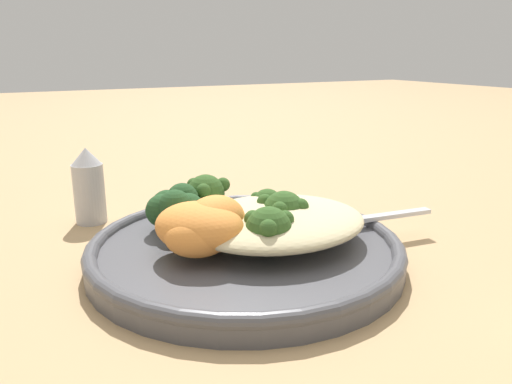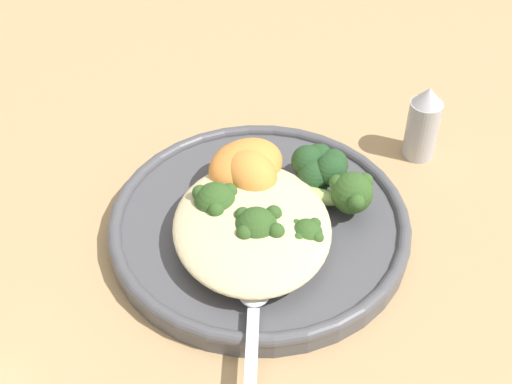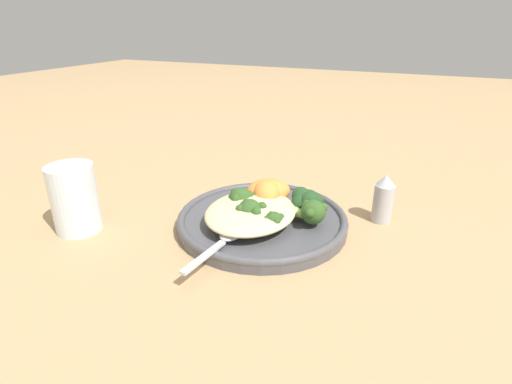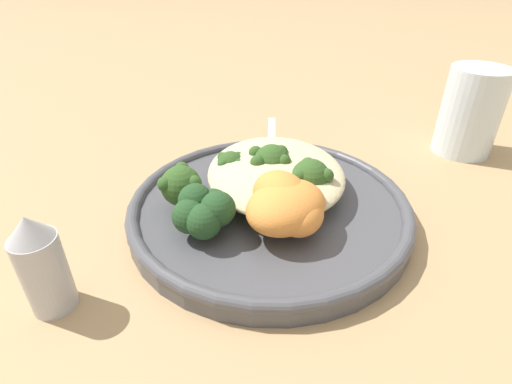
% 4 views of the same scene
% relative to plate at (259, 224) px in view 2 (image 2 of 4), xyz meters
% --- Properties ---
extents(ground_plane, '(4.00, 4.00, 0.00)m').
position_rel_plate_xyz_m(ground_plane, '(-0.02, -0.01, -0.01)').
color(ground_plane, tan).
extents(plate, '(0.26, 0.26, 0.02)m').
position_rel_plate_xyz_m(plate, '(0.00, 0.00, 0.00)').
color(plate, '#4C4C51').
rests_on(plate, ground_plane).
extents(quinoa_mound, '(0.15, 0.13, 0.03)m').
position_rel_plate_xyz_m(quinoa_mound, '(-0.02, 0.01, 0.02)').
color(quinoa_mound, beige).
rests_on(quinoa_mound, plate).
extents(broccoli_stalk_0, '(0.06, 0.09, 0.04)m').
position_rel_plate_xyz_m(broccoli_stalk_0, '(0.00, 0.03, 0.03)').
color(broccoli_stalk_0, '#9EBC66').
rests_on(broccoli_stalk_0, plate).
extents(broccoli_stalk_1, '(0.08, 0.04, 0.04)m').
position_rel_plate_xyz_m(broccoli_stalk_1, '(-0.02, 0.00, 0.03)').
color(broccoli_stalk_1, '#9EBC66').
rests_on(broccoli_stalk_1, plate).
extents(broccoli_stalk_2, '(0.09, 0.05, 0.03)m').
position_rel_plate_xyz_m(broccoli_stalk_2, '(-0.02, -0.03, 0.02)').
color(broccoli_stalk_2, '#9EBC66').
rests_on(broccoli_stalk_2, plate).
extents(broccoli_stalk_3, '(0.06, 0.12, 0.04)m').
position_rel_plate_xyz_m(broccoli_stalk_3, '(0.01, -0.06, 0.03)').
color(broccoli_stalk_3, '#9EBC66').
rests_on(broccoli_stalk_3, plate).
extents(sweet_potato_chunk_0, '(0.09, 0.09, 0.04)m').
position_rel_plate_xyz_m(sweet_potato_chunk_0, '(0.04, 0.01, 0.03)').
color(sweet_potato_chunk_0, orange).
rests_on(sweet_potato_chunk_0, plate).
extents(sweet_potato_chunk_1, '(0.06, 0.05, 0.03)m').
position_rel_plate_xyz_m(sweet_potato_chunk_1, '(0.05, 0.02, 0.03)').
color(sweet_potato_chunk_1, orange).
rests_on(sweet_potato_chunk_1, plate).
extents(sweet_potato_chunk_2, '(0.05, 0.06, 0.04)m').
position_rel_plate_xyz_m(sweet_potato_chunk_2, '(0.05, 0.00, 0.03)').
color(sweet_potato_chunk_2, orange).
rests_on(sweet_potato_chunk_2, plate).
extents(sweet_potato_chunk_3, '(0.07, 0.06, 0.04)m').
position_rel_plate_xyz_m(sweet_potato_chunk_3, '(0.03, 0.01, 0.03)').
color(sweet_potato_chunk_3, orange).
rests_on(sweet_potato_chunk_3, plate).
extents(kale_tuft, '(0.05, 0.05, 0.03)m').
position_rel_plate_xyz_m(kale_tuft, '(0.04, -0.06, 0.03)').
color(kale_tuft, '#234723').
rests_on(kale_tuft, plate).
extents(spoon, '(0.12, 0.03, 0.01)m').
position_rel_plate_xyz_m(spoon, '(-0.10, 0.01, 0.01)').
color(spoon, silver).
rests_on(spoon, plate).
extents(salt_shaker, '(0.03, 0.03, 0.08)m').
position_rel_plate_xyz_m(salt_shaker, '(0.09, -0.16, 0.03)').
color(salt_shaker, '#B2B2B7').
rests_on(salt_shaker, ground_plane).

